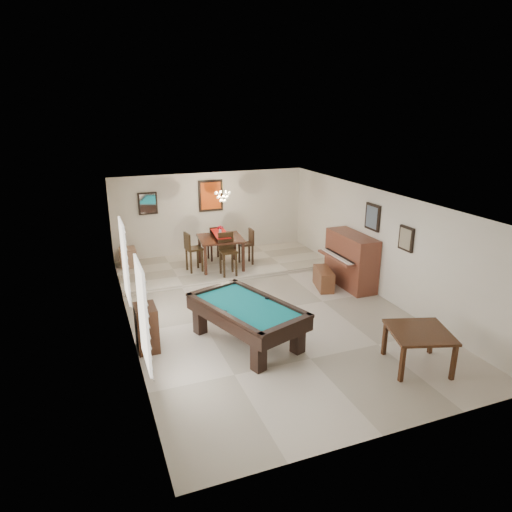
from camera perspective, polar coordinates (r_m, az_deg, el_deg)
ground_plane at (r=10.60m, az=1.17°, el=-6.92°), size 6.00×9.00×0.02m
wall_back at (r=14.23m, az=-5.65°, el=5.17°), size 6.00×0.04×2.60m
wall_front at (r=6.53m, az=16.60°, el=-11.92°), size 6.00×0.04×2.60m
wall_left at (r=9.46m, az=-15.88°, el=-2.24°), size 0.04×9.00×2.60m
wall_right at (r=11.54m, az=15.16°, el=1.51°), size 0.04×9.00×2.60m
ceiling at (r=9.78m, az=1.27°, el=7.05°), size 6.00×9.00×0.04m
dining_step at (r=13.42m, az=-4.05°, el=-1.11°), size 6.00×2.50×0.12m
window_left_front at (r=7.40m, az=-13.96°, el=-7.10°), size 0.06×1.00×1.70m
window_left_rear at (r=10.00m, az=-16.10°, el=-0.55°), size 0.06×1.00×1.70m
pool_table at (r=9.13m, az=-1.16°, el=-8.48°), size 1.99×2.65×0.79m
square_table at (r=8.84m, az=19.56°, el=-10.86°), size 1.30×1.30×0.71m
upright_piano at (r=11.99m, az=11.13°, el=-0.60°), size 0.93×1.67×1.39m
piano_bench at (r=11.92m, az=8.43°, el=-2.82°), size 0.57×0.97×0.51m
apothecary_chest at (r=9.10m, az=-13.52°, el=-8.74°), size 0.40×0.60×0.89m
dining_table at (r=12.91m, az=-4.43°, el=0.71°), size 1.32×1.32×1.00m
flower_vase at (r=12.75m, az=-4.50°, el=3.32°), size 0.16×0.16×0.22m
dining_chair_south at (r=12.28m, az=-3.50°, el=0.17°), size 0.43×0.43×1.15m
dining_chair_north at (r=13.60m, az=-5.21°, el=1.67°), size 0.41×0.41×1.04m
dining_chair_west at (r=12.68m, az=-7.75°, el=0.53°), size 0.46×0.46×1.11m
dining_chair_east at (r=13.16m, az=-1.29°, el=1.17°), size 0.39×0.39×1.03m
corner_bench at (r=13.58m, az=-15.71°, el=-0.14°), size 0.46×0.57×0.50m
chandelier at (r=12.83m, az=-4.20°, el=7.88°), size 0.44×0.44×0.60m
back_painting at (r=14.07m, az=-5.68°, el=7.52°), size 0.75×0.06×0.95m
back_mirror at (r=13.72m, az=-13.38°, el=6.42°), size 0.55×0.06×0.65m
right_picture_upper at (r=11.60m, az=14.38°, el=4.73°), size 0.06×0.55×0.65m
right_picture_lower at (r=10.65m, az=18.27°, el=2.08°), size 0.06×0.45×0.55m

